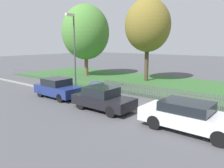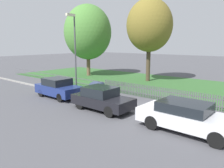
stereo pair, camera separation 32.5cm
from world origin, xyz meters
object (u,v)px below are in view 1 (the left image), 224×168
(covered_motorcycle, at_px, (97,87))
(tree_behind_motorcycle, at_px, (148,26))
(street_lamp, at_px, (73,45))
(parked_car_black_saloon, at_px, (103,98))
(tree_nearest_kerb, at_px, (86,32))
(parked_car_silver_hatchback, at_px, (58,88))
(parked_car_navy_estate, at_px, (190,116))

(covered_motorcycle, xyz_separation_m, tree_behind_motorcycle, (-0.53, 8.28, 4.98))
(street_lamp, bearing_deg, tree_behind_motorcycle, 81.07)
(tree_behind_motorcycle, bearing_deg, parked_car_black_saloon, -73.78)
(street_lamp, bearing_deg, tree_nearest_kerb, 129.58)
(parked_car_silver_hatchback, bearing_deg, parked_car_black_saloon, -2.48)
(parked_car_black_saloon, bearing_deg, covered_motorcycle, 138.24)
(parked_car_silver_hatchback, distance_m, tree_nearest_kerb, 11.82)
(parked_car_navy_estate, height_order, tree_behind_motorcycle, tree_behind_motorcycle)
(tree_nearest_kerb, xyz_separation_m, street_lamp, (6.22, -7.52, -1.39))
(parked_car_black_saloon, height_order, tree_nearest_kerb, tree_nearest_kerb)
(parked_car_silver_hatchback, distance_m, street_lamp, 3.43)
(covered_motorcycle, relative_size, tree_behind_motorcycle, 0.21)
(covered_motorcycle, bearing_deg, tree_nearest_kerb, 139.46)
(covered_motorcycle, bearing_deg, parked_car_navy_estate, -16.16)
(parked_car_silver_hatchback, height_order, parked_car_black_saloon, parked_car_silver_hatchback)
(tree_behind_motorcycle, bearing_deg, street_lamp, -98.93)
(parked_car_navy_estate, bearing_deg, covered_motorcycle, 164.36)
(parked_car_navy_estate, distance_m, covered_motorcycle, 8.03)
(parked_car_navy_estate, bearing_deg, parked_car_silver_hatchback, 179.37)
(parked_car_black_saloon, relative_size, tree_nearest_kerb, 0.45)
(tree_behind_motorcycle, bearing_deg, tree_nearest_kerb, -170.76)
(tree_nearest_kerb, bearing_deg, parked_car_silver_hatchback, -55.93)
(parked_car_silver_hatchback, distance_m, tree_behind_motorcycle, 11.52)
(parked_car_navy_estate, relative_size, covered_motorcycle, 2.56)
(parked_car_silver_hatchback, relative_size, street_lamp, 0.62)
(parked_car_navy_estate, distance_m, tree_behind_motorcycle, 14.27)
(parked_car_silver_hatchback, distance_m, parked_car_navy_estate, 9.69)
(covered_motorcycle, height_order, tree_behind_motorcycle, tree_behind_motorcycle)
(parked_car_black_saloon, height_order, tree_behind_motorcycle, tree_behind_motorcycle)
(parked_car_silver_hatchback, xyz_separation_m, tree_nearest_kerb, (-6.13, 9.07, 4.45))
(tree_behind_motorcycle, relative_size, street_lamp, 1.38)
(parked_car_navy_estate, bearing_deg, tree_behind_motorcycle, 128.82)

